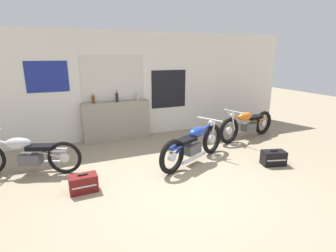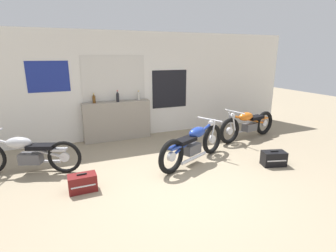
{
  "view_description": "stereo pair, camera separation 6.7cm",
  "coord_description": "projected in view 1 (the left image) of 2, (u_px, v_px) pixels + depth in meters",
  "views": [
    {
      "loc": [
        -1.81,
        -3.6,
        2.22
      ],
      "look_at": [
        0.37,
        1.47,
        0.7
      ],
      "focal_mm": 28.0,
      "sensor_mm": 36.0,
      "label": 1
    },
    {
      "loc": [
        -1.75,
        -3.63,
        2.22
      ],
      "look_at": [
        0.37,
        1.47,
        0.7
      ],
      "focal_mm": 28.0,
      "sensor_mm": 36.0,
      "label": 2
    }
  ],
  "objects": [
    {
      "name": "ground_plane",
      "position": [
        182.0,
        189.0,
        4.47
      ],
      "size": [
        24.0,
        24.0,
        0.0
      ],
      "primitive_type": "plane",
      "color": "gray"
    },
    {
      "name": "wall_back",
      "position": [
        129.0,
        86.0,
        7.0
      ],
      "size": [
        10.0,
        0.07,
        2.8
      ],
      "color": "silver",
      "rests_on": "ground_plane"
    },
    {
      "name": "sill_counter",
      "position": [
        117.0,
        121.0,
        6.93
      ],
      "size": [
        1.75,
        0.28,
        1.02
      ],
      "color": "gray",
      "rests_on": "ground_plane"
    },
    {
      "name": "bottle_leftmost",
      "position": [
        93.0,
        99.0,
        6.57
      ],
      "size": [
        0.08,
        0.08,
        0.25
      ],
      "color": "#5B3814",
      "rests_on": "sill_counter"
    },
    {
      "name": "bottle_left_center",
      "position": [
        117.0,
        97.0,
        6.74
      ],
      "size": [
        0.07,
        0.07,
        0.3
      ],
      "color": "black",
      "rests_on": "sill_counter"
    },
    {
      "name": "bottle_center",
      "position": [
        138.0,
        96.0,
        7.01
      ],
      "size": [
        0.08,
        0.08,
        0.25
      ],
      "color": "#B7B2A8",
      "rests_on": "sill_counter"
    },
    {
      "name": "motorcycle_blue",
      "position": [
        194.0,
        144.0,
        5.46
      ],
      "size": [
        1.93,
        1.03,
        0.85
      ],
      "color": "black",
      "rests_on": "ground_plane"
    },
    {
      "name": "motorcycle_silver",
      "position": [
        26.0,
        154.0,
        4.92
      ],
      "size": [
        1.95,
        0.9,
        0.82
      ],
      "color": "black",
      "rests_on": "ground_plane"
    },
    {
      "name": "motorcycle_orange",
      "position": [
        247.0,
        124.0,
        7.04
      ],
      "size": [
        2.06,
        0.72,
        0.84
      ],
      "color": "black",
      "rests_on": "ground_plane"
    },
    {
      "name": "hard_case_darkred",
      "position": [
        83.0,
        183.0,
        4.35
      ],
      "size": [
        0.46,
        0.28,
        0.31
      ],
      "color": "maroon",
      "rests_on": "ground_plane"
    },
    {
      "name": "hard_case_black",
      "position": [
        273.0,
        158.0,
        5.41
      ],
      "size": [
        0.52,
        0.38,
        0.32
      ],
      "color": "black",
      "rests_on": "ground_plane"
    }
  ]
}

